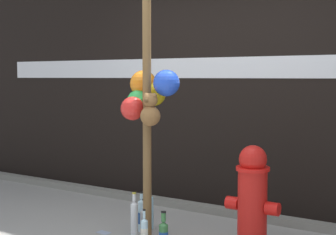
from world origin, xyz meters
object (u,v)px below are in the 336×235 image
at_px(bottle_1, 151,211).
at_px(bottle_2, 134,218).
at_px(bottle_0, 144,233).
at_px(fire_hydrant, 252,197).
at_px(memorial_post, 148,75).
at_px(bottle_3, 144,221).
at_px(bottle_5, 142,215).
at_px(bottle_4, 164,234).

xyz_separation_m(bottle_1, bottle_2, (0.01, -0.28, 0.00)).
bearing_deg(bottle_0, fire_hydrant, 33.56).
distance_m(memorial_post, bottle_2, 1.29).
bearing_deg(fire_hydrant, bottle_3, -169.15).
height_order(fire_hydrant, bottle_0, fire_hydrant).
distance_m(bottle_3, bottle_5, 0.12).
bearing_deg(bottle_5, bottle_1, 76.44).
bearing_deg(bottle_1, memorial_post, -61.15).
bearing_deg(memorial_post, bottle_3, 176.30).
bearing_deg(bottle_3, bottle_4, -32.74).
relative_size(bottle_0, bottle_2, 0.84).
relative_size(fire_hydrant, bottle_1, 2.12).
height_order(bottle_0, bottle_4, bottle_0).
relative_size(bottle_4, bottle_5, 0.87).
relative_size(bottle_2, bottle_5, 1.08).
xyz_separation_m(bottle_0, bottle_5, (-0.31, 0.39, 0.02)).
xyz_separation_m(fire_hydrant, bottle_1, (-1.04, -0.00, -0.27)).
height_order(bottle_1, bottle_4, bottle_1).
bearing_deg(bottle_3, bottle_2, -116.06).
distance_m(bottle_0, bottle_4, 0.16).
distance_m(bottle_0, bottle_2, 0.35).
bearing_deg(memorial_post, bottle_2, -135.78).
height_order(fire_hydrant, bottle_3, fire_hydrant).
bearing_deg(bottle_2, bottle_3, 63.94).
distance_m(bottle_0, bottle_3, 0.38).
height_order(bottle_4, bottle_5, bottle_5).
height_order(fire_hydrant, bottle_2, fire_hydrant).
bearing_deg(memorial_post, fire_hydrant, 11.54).
bearing_deg(bottle_1, bottle_3, -72.68).
bearing_deg(memorial_post, bottle_0, -60.11).
bearing_deg(bottle_2, bottle_0, -39.65).
distance_m(fire_hydrant, bottle_1, 1.07).
xyz_separation_m(bottle_2, bottle_4, (0.41, -0.14, -0.04)).
bearing_deg(bottle_3, bottle_0, -54.41).
relative_size(fire_hydrant, bottle_3, 2.62).
xyz_separation_m(bottle_3, bottle_5, (-0.08, 0.08, 0.02)).
height_order(bottle_2, bottle_5, bottle_2).
relative_size(memorial_post, bottle_2, 6.64).
bearing_deg(fire_hydrant, bottle_0, -146.44).
bearing_deg(bottle_5, memorial_post, -31.94).
bearing_deg(bottle_0, bottle_5, 128.20).
bearing_deg(memorial_post, bottle_1, 118.85).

